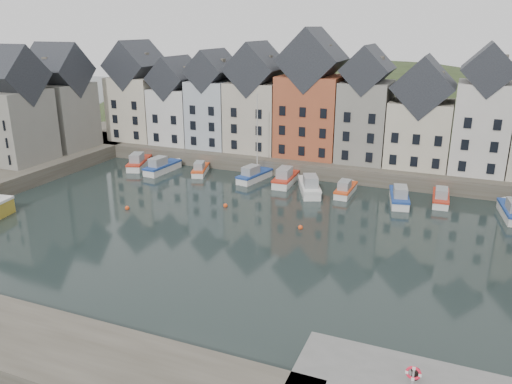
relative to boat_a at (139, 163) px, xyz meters
The scene contains 18 objects.
ground 29.47m from the boat_a, 38.45° to the right, with size 260.00×260.00×0.00m, color black.
far_quay 25.86m from the boat_a, 26.85° to the left, with size 90.00×16.00×2.00m, color #474236.
hillside 47.99m from the boat_a, 58.50° to the left, with size 153.60×70.40×64.00m.
far_terrace 29.16m from the boat_a, 20.22° to the left, with size 72.37×8.16×17.78m.
left_terrace 16.01m from the boat_a, 159.56° to the right, with size 7.65×17.00×15.69m.
mooring_buoys 23.08m from the boat_a, 34.26° to the right, with size 20.50×5.50×0.50m.
boat_a is the anchor object (origin of this frame).
boat_b 4.46m from the boat_a, ahead, with size 2.59×6.77×2.54m.
boat_c 9.93m from the boat_a, ahead, with size 3.25×5.64×2.07m.
boat_d 18.16m from the boat_a, ahead, with size 3.20×6.51×11.94m.
boat_e 22.65m from the boat_a, ahead, with size 2.40×6.90×2.62m.
boat_f 26.64m from the boat_a, ahead, with size 4.76×7.28×2.69m.
boat_g 30.90m from the boat_a, ahead, with size 1.84×5.63×2.15m.
boat_h 37.47m from the boat_a, ahead, with size 3.16×6.74×2.49m.
boat_i 41.96m from the boat_a, ahead, with size 2.09×5.90×2.24m.
boat_j 49.42m from the boat_a, ahead, with size 2.84×6.64×2.47m.
mooring_bollard 55.21m from the boat_a, 39.89° to the right, with size 0.48×0.48×0.56m.
life_ring_post 55.68m from the boat_a, 40.55° to the right, with size 0.80×0.17×1.30m.
Camera 1 is at (19.83, -40.67, 19.82)m, focal length 35.00 mm.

